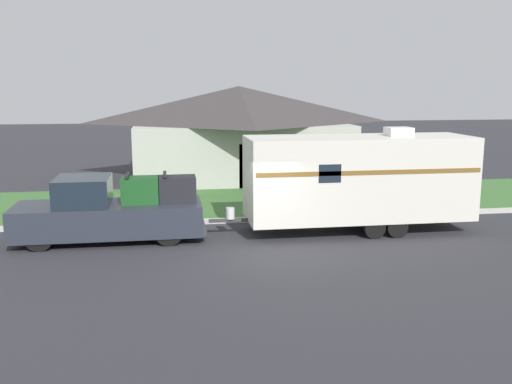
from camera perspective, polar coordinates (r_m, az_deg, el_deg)
The scene contains 7 objects.
ground_plane at distance 16.60m, azimuth 0.44°, elevation -6.01°, with size 120.00×120.00×0.00m, color #2D2D33.
curb_strip at distance 20.17m, azimuth -1.32°, elevation -2.82°, with size 80.00×0.30×0.14m.
lawn_strip at distance 23.72m, azimuth -2.51°, elevation -0.93°, with size 80.00×7.00×0.03m.
house_across_street at distance 30.14m, azimuth -1.69°, elevation 6.21°, with size 11.54×8.30×4.73m.
pickup_truck at distance 18.16m, azimuth -14.37°, elevation -1.92°, with size 5.78×2.04×2.09m.
travel_trailer at distance 18.96m, azimuth 10.22°, elevation 1.43°, with size 8.59×2.39×3.41m.
mailbox at distance 21.88m, azimuth 10.01°, elevation 0.62°, with size 0.48×0.20×1.33m.
Camera 1 is at (-2.63, -15.69, 4.73)m, focal length 40.00 mm.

